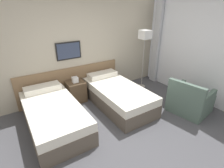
{
  "coord_description": "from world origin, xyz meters",
  "views": [
    {
      "loc": [
        -1.69,
        -2.21,
        2.38
      ],
      "look_at": [
        0.33,
        0.95,
        0.67
      ],
      "focal_mm": 28.0,
      "sensor_mm": 36.0,
      "label": 1
    }
  ],
  "objects_px": {
    "nightstand": "(76,91)",
    "floor_lamp": "(145,39)",
    "bed_near_door": "(53,115)",
    "armchair": "(190,101)",
    "bed_near_window": "(117,95)"
  },
  "relations": [
    {
      "from": "bed_near_door",
      "to": "bed_near_window",
      "type": "distance_m",
      "value": 1.62
    },
    {
      "from": "bed_near_door",
      "to": "floor_lamp",
      "type": "distance_m",
      "value": 3.19
    },
    {
      "from": "bed_near_door",
      "to": "armchair",
      "type": "height_order",
      "value": "armchair"
    },
    {
      "from": "bed_near_window",
      "to": "armchair",
      "type": "bearing_deg",
      "value": -42.58
    },
    {
      "from": "floor_lamp",
      "to": "bed_near_door",
      "type": "bearing_deg",
      "value": -169.98
    },
    {
      "from": "bed_near_door",
      "to": "nightstand",
      "type": "relative_size",
      "value": 2.92
    },
    {
      "from": "floor_lamp",
      "to": "armchair",
      "type": "xyz_separation_m",
      "value": [
        0.01,
        -1.7,
        -1.22
      ]
    },
    {
      "from": "nightstand",
      "to": "floor_lamp",
      "type": "distance_m",
      "value": 2.43
    },
    {
      "from": "nightstand",
      "to": "bed_near_window",
      "type": "bearing_deg",
      "value": -42.84
    },
    {
      "from": "bed_near_door",
      "to": "floor_lamp",
      "type": "bearing_deg",
      "value": 10.02
    },
    {
      "from": "bed_near_door",
      "to": "armchair",
      "type": "bearing_deg",
      "value": -22.14
    },
    {
      "from": "bed_near_door",
      "to": "armchair",
      "type": "relative_size",
      "value": 2.1
    },
    {
      "from": "nightstand",
      "to": "floor_lamp",
      "type": "height_order",
      "value": "floor_lamp"
    },
    {
      "from": "bed_near_window",
      "to": "nightstand",
      "type": "height_order",
      "value": "nightstand"
    },
    {
      "from": "bed_near_window",
      "to": "nightstand",
      "type": "xyz_separation_m",
      "value": [
        -0.81,
        0.75,
        0.02
      ]
    }
  ]
}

